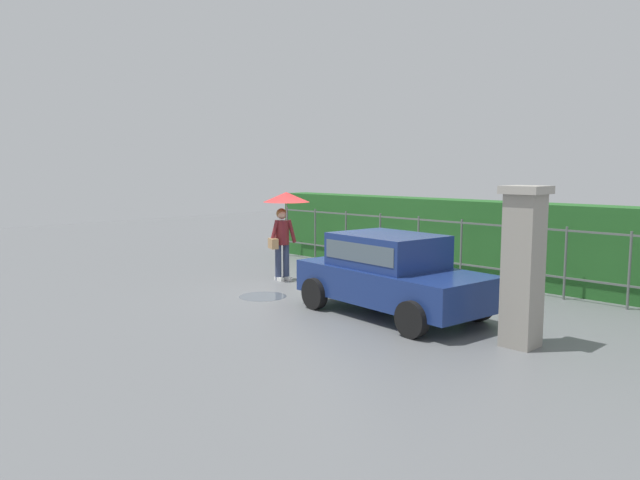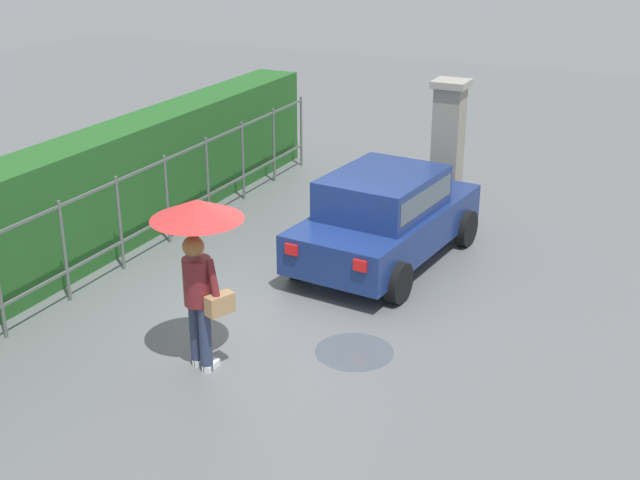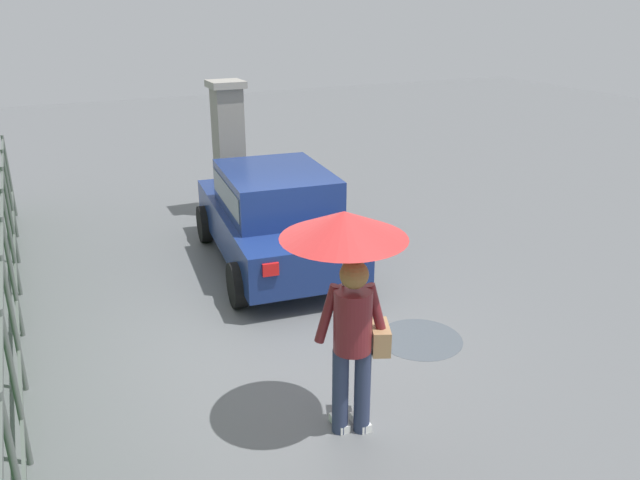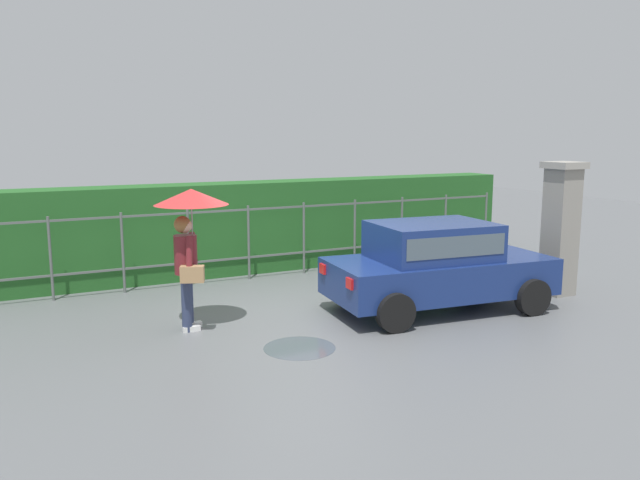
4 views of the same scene
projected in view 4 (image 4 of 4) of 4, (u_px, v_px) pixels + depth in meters
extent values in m
plane|color=slate|center=(305.00, 316.00, 10.23)|extent=(40.00, 40.00, 0.00)
cube|color=navy|center=(439.00, 276.00, 10.52)|extent=(3.85, 2.00, 0.60)
cube|color=navy|center=(432.00, 241.00, 10.37)|extent=(2.04, 1.62, 0.60)
cube|color=#4C5B66|center=(432.00, 239.00, 10.37)|extent=(1.89, 1.63, 0.33)
cylinder|color=black|center=(473.00, 276.00, 11.78)|extent=(0.62, 0.24, 0.60)
cylinder|color=black|center=(533.00, 297.00, 10.24)|extent=(0.62, 0.24, 0.60)
cylinder|color=black|center=(350.00, 287.00, 10.90)|extent=(0.62, 0.24, 0.60)
cylinder|color=black|center=(396.00, 313.00, 9.35)|extent=(0.62, 0.24, 0.60)
cube|color=red|center=(323.00, 269.00, 10.35)|extent=(0.08, 0.21, 0.16)
cube|color=red|center=(350.00, 284.00, 9.33)|extent=(0.08, 0.21, 0.16)
cylinder|color=#2D3856|center=(188.00, 300.00, 9.57)|extent=(0.15, 0.15, 0.86)
cylinder|color=#2D3856|center=(187.00, 303.00, 9.37)|extent=(0.15, 0.15, 0.86)
cube|color=white|center=(193.00, 325.00, 9.64)|extent=(0.26, 0.10, 0.08)
cube|color=white|center=(192.00, 329.00, 9.44)|extent=(0.26, 0.10, 0.08)
cylinder|color=maroon|center=(186.00, 255.00, 9.35)|extent=(0.34, 0.34, 0.58)
sphere|color=#DBAD89|center=(185.00, 226.00, 9.28)|extent=(0.22, 0.22, 0.22)
sphere|color=olive|center=(183.00, 224.00, 9.27)|extent=(0.25, 0.25, 0.25)
cylinder|color=maroon|center=(193.00, 250.00, 9.57)|extent=(0.17, 0.24, 0.56)
cylinder|color=maroon|center=(189.00, 255.00, 9.13)|extent=(0.17, 0.24, 0.56)
cylinder|color=#B2B2B7|center=(192.00, 231.00, 9.38)|extent=(0.02, 0.02, 0.77)
cone|color=red|center=(191.00, 197.00, 9.29)|extent=(1.10, 1.10, 0.24)
cube|color=tan|center=(192.00, 274.00, 9.14)|extent=(0.38, 0.28, 0.24)
cube|color=gray|center=(560.00, 232.00, 11.44)|extent=(0.48, 0.48, 2.30)
cube|color=#9E998E|center=(564.00, 165.00, 11.24)|extent=(0.60, 0.60, 0.12)
cylinder|color=#59605B|center=(51.00, 259.00, 11.06)|extent=(0.05, 0.05, 1.50)
cylinder|color=#59605B|center=(123.00, 253.00, 11.60)|extent=(0.05, 0.05, 1.50)
cylinder|color=#59605B|center=(189.00, 248.00, 12.15)|extent=(0.05, 0.05, 1.50)
cylinder|color=#59605B|center=(249.00, 243.00, 12.69)|extent=(0.05, 0.05, 1.50)
cylinder|color=#59605B|center=(304.00, 238.00, 13.24)|extent=(0.05, 0.05, 1.50)
cylinder|color=#59605B|center=(355.00, 234.00, 13.78)|extent=(0.05, 0.05, 1.50)
cylinder|color=#59605B|center=(402.00, 230.00, 14.33)|extent=(0.05, 0.05, 1.50)
cylinder|color=#59605B|center=(445.00, 227.00, 14.87)|extent=(0.05, 0.05, 1.50)
cylinder|color=#59605B|center=(485.00, 223.00, 15.42)|extent=(0.05, 0.05, 1.50)
cube|color=#59605B|center=(276.00, 208.00, 12.85)|extent=(11.04, 0.03, 0.04)
cube|color=#59605B|center=(277.00, 255.00, 13.02)|extent=(11.04, 0.03, 0.04)
cube|color=#235B23|center=(262.00, 226.00, 13.63)|extent=(12.04, 0.90, 1.90)
cylinder|color=#4C545B|center=(300.00, 348.00, 8.71)|extent=(1.00, 1.00, 0.00)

